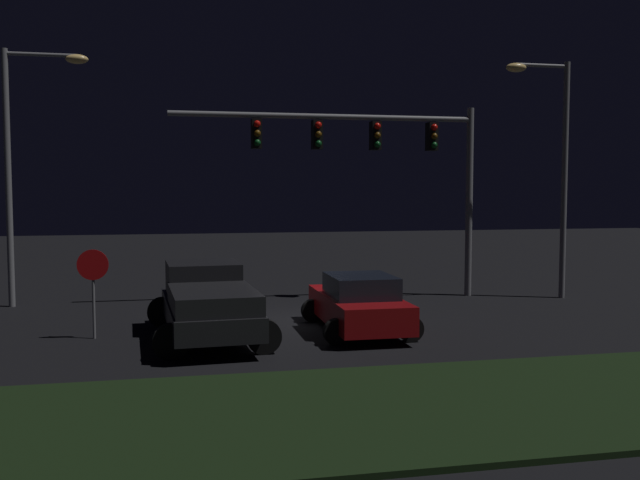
% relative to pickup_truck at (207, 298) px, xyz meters
% --- Properties ---
extents(ground_plane, '(80.00, 80.00, 0.00)m').
position_rel_pickup_truck_xyz_m(ground_plane, '(2.81, 1.97, -1.00)').
color(ground_plane, black).
extents(grass_median, '(25.84, 5.24, 0.10)m').
position_rel_pickup_truck_xyz_m(grass_median, '(2.81, -6.62, -0.95)').
color(grass_median, black).
rests_on(grass_median, ground_plane).
extents(pickup_truck, '(3.08, 5.50, 1.80)m').
position_rel_pickup_truck_xyz_m(pickup_truck, '(0.00, 0.00, 0.00)').
color(pickup_truck, black).
rests_on(pickup_truck, ground_plane).
extents(car_sedan, '(2.50, 4.41, 1.51)m').
position_rel_pickup_truck_xyz_m(car_sedan, '(3.89, -0.09, -0.26)').
color(car_sedan, maroon).
rests_on(car_sedan, ground_plane).
extents(traffic_signal_gantry, '(10.32, 0.56, 6.50)m').
position_rel_pickup_truck_xyz_m(traffic_signal_gantry, '(5.92, 5.19, 4.03)').
color(traffic_signal_gantry, slate).
rests_on(traffic_signal_gantry, ground_plane).
extents(street_lamp_left, '(2.59, 0.44, 8.06)m').
position_rel_pickup_truck_xyz_m(street_lamp_left, '(-5.30, 6.02, 4.08)').
color(street_lamp_left, slate).
rests_on(street_lamp_left, ground_plane).
extents(street_lamp_right, '(2.31, 0.44, 7.97)m').
position_rel_pickup_truck_xyz_m(street_lamp_right, '(11.77, 4.06, 4.01)').
color(street_lamp_right, slate).
rests_on(street_lamp_right, ground_plane).
extents(stop_sign, '(0.76, 0.08, 2.23)m').
position_rel_pickup_truck_xyz_m(stop_sign, '(-2.77, 0.46, 0.56)').
color(stop_sign, slate).
rests_on(stop_sign, ground_plane).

